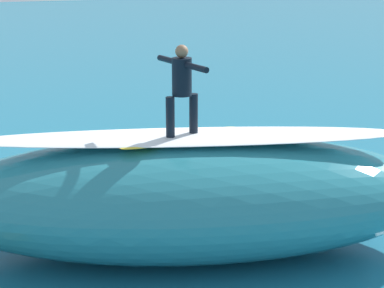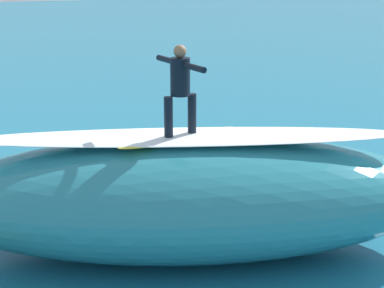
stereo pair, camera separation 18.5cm
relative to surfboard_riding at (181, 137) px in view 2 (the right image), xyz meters
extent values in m
plane|color=teal|center=(-0.89, -1.93, -2.00)|extent=(120.00, 120.00, 0.00)
ellipsoid|color=teal|center=(-0.10, 0.03, -1.02)|extent=(8.83, 5.39, 1.96)
ellipsoid|color=white|center=(-0.10, 0.03, 0.01)|extent=(7.05, 3.12, 0.08)
ellipsoid|color=yellow|center=(0.00, 0.00, 0.00)|extent=(2.27, 0.91, 0.07)
cylinder|color=black|center=(0.21, 0.04, 0.36)|extent=(0.14, 0.14, 0.65)
cylinder|color=black|center=(-0.21, -0.04, 0.36)|extent=(0.14, 0.14, 0.65)
cylinder|color=black|center=(0.00, 0.00, 0.98)|extent=(0.36, 0.36, 0.59)
sphere|color=#936B4C|center=(0.00, 0.00, 1.38)|extent=(0.20, 0.20, 0.20)
cylinder|color=black|center=(-0.08, 0.41, 1.19)|extent=(0.19, 0.54, 0.09)
cylinder|color=black|center=(0.08, -0.41, 1.19)|extent=(0.19, 0.54, 0.09)
ellipsoid|color=#EAE5C6|center=(-1.42, -2.73, -1.95)|extent=(1.46, 1.95, 0.08)
cylinder|color=black|center=(-1.42, -2.73, -1.77)|extent=(0.65, 0.82, 0.28)
sphere|color=#936B4C|center=(-1.17, -2.32, -1.72)|extent=(0.20, 0.20, 0.20)
cylinder|color=black|center=(-1.72, -3.40, -1.85)|extent=(0.45, 0.63, 0.13)
cylinder|color=black|center=(-1.86, -3.31, -1.85)|extent=(0.45, 0.63, 0.13)
ellipsoid|color=white|center=(-2.04, 0.58, -1.95)|extent=(0.68, 0.66, 0.10)
ellipsoid|color=white|center=(-1.99, -2.27, -1.91)|extent=(1.20, 1.28, 0.18)
camera|label=1|loc=(3.27, 8.70, 2.77)|focal=56.85mm
camera|label=2|loc=(3.10, 8.77, 2.77)|focal=56.85mm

